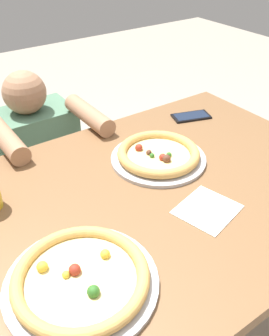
% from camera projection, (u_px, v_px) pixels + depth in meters
% --- Properties ---
extents(ground_plane, '(8.00, 8.00, 0.00)m').
position_uv_depth(ground_plane, '(147.00, 335.00, 1.53)').
color(ground_plane, '#9E9384').
extents(dining_table, '(1.31, 0.90, 0.75)m').
position_uv_depth(dining_table, '(152.00, 218.00, 1.16)').
color(dining_table, brown).
rests_on(dining_table, ground).
extents(pizza_near, '(0.34, 0.34, 0.04)m').
position_uv_depth(pizza_near, '(81.00, 279.00, 0.82)').
color(pizza_near, '#B7B7BC').
rests_on(pizza_near, dining_table).
extents(pizza_far, '(0.32, 0.32, 0.04)m').
position_uv_depth(pizza_far, '(158.00, 155.00, 1.23)').
color(pizza_far, '#B7B7BC').
rests_on(pizza_far, dining_table).
extents(paper_napkin, '(0.19, 0.18, 0.00)m').
position_uv_depth(paper_napkin, '(207.00, 209.00, 1.03)').
color(paper_napkin, white).
rests_on(paper_napkin, dining_table).
extents(cell_phone, '(0.17, 0.12, 0.01)m').
position_uv_depth(cell_phone, '(191.00, 116.00, 1.49)').
color(cell_phone, black).
rests_on(cell_phone, dining_table).
extents(diner_seated, '(0.40, 0.51, 0.92)m').
position_uv_depth(diner_seated, '(40.00, 177.00, 1.72)').
color(diner_seated, '#333847').
rests_on(diner_seated, ground).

